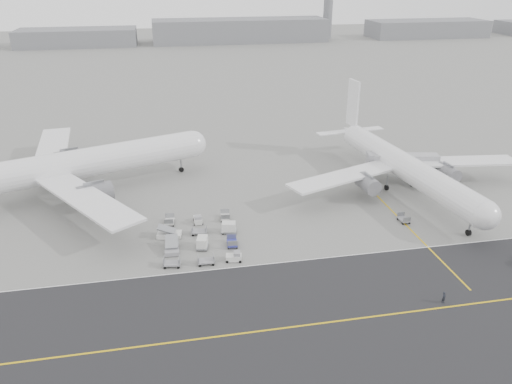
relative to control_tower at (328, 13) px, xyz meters
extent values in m
plane|color=gray|center=(-100.00, -265.00, -16.25)|extent=(700.00, 700.00, 0.00)
cube|color=#262628|center=(-95.00, -283.00, -16.24)|extent=(220.00, 32.00, 0.02)
cube|color=gold|center=(-95.00, -283.00, -16.22)|extent=(220.00, 0.30, 0.01)
cube|color=silver|center=(-95.00, -267.20, -16.22)|extent=(220.00, 0.25, 0.01)
cube|color=gold|center=(-70.00, -260.00, -16.23)|extent=(0.30, 40.00, 0.01)
cylinder|color=slate|center=(0.00, 0.00, -2.25)|extent=(6.00, 6.00, 28.00)
cylinder|color=white|center=(-131.90, -232.31, -9.92)|extent=(52.89, 23.86, 6.18)
sphere|color=white|center=(-106.49, -223.30, -9.92)|extent=(6.06, 6.06, 6.06)
cube|color=white|center=(-127.70, -248.09, -10.69)|extent=(21.83, 28.30, 0.45)
cube|color=white|center=(-138.59, -217.41, -10.69)|extent=(9.40, 30.09, 0.45)
cylinder|color=slate|center=(-126.93, -242.41, -12.24)|extent=(7.48, 5.81, 3.83)
cylinder|color=slate|center=(-134.40, -221.34, -12.24)|extent=(7.48, 5.81, 3.83)
cylinder|color=black|center=(-109.59, -224.40, -15.67)|extent=(1.27, 0.86, 1.17)
cylinder|color=black|center=(-132.52, -236.47, -15.67)|extent=(1.27, 0.86, 1.17)
cylinder|color=black|center=(-135.00, -229.48, -15.67)|extent=(1.27, 0.86, 1.17)
cylinder|color=gray|center=(-109.59, -224.40, -14.05)|extent=(0.36, 0.36, 3.25)
cylinder|color=white|center=(-63.44, -244.59, -10.81)|extent=(11.01, 46.66, 5.31)
sphere|color=white|center=(-60.58, -267.59, -10.81)|extent=(5.21, 5.21, 5.21)
cone|color=white|center=(-66.45, -220.47, -10.41)|extent=(5.86, 9.57, 4.78)
cube|color=white|center=(-66.52, -219.90, -3.06)|extent=(1.13, 5.11, 11.31)
cube|color=white|center=(-71.18, -220.20, -10.27)|extent=(8.73, 3.57, 0.25)
cube|color=white|center=(-61.92, -219.05, -10.27)|extent=(8.73, 3.57, 0.25)
cube|color=white|center=(-77.47, -245.20, -11.47)|extent=(25.77, 14.43, 0.45)
cube|color=white|center=(-49.69, -241.74, -11.47)|extent=(25.94, 8.67, 0.45)
cylinder|color=slate|center=(-72.84, -246.90, -12.80)|extent=(3.97, 6.02, 3.30)
cylinder|color=slate|center=(-53.76, -244.53, -12.80)|extent=(3.97, 6.02, 3.30)
cylinder|color=black|center=(-60.92, -264.79, -15.68)|extent=(0.64, 1.20, 1.15)
cylinder|color=black|center=(-66.82, -243.30, -15.68)|extent=(0.64, 1.20, 1.15)
cylinder|color=black|center=(-60.49, -242.51, -15.68)|extent=(0.64, 1.20, 1.15)
cylinder|color=gray|center=(-60.92, -264.79, -14.28)|extent=(0.36, 0.36, 2.79)
cylinder|color=gray|center=(-54.17, -240.00, -14.21)|extent=(1.64, 1.64, 4.10)
cube|color=gray|center=(-54.17, -240.00, -15.90)|extent=(3.17, 3.17, 0.72)
cube|color=#AAAAAE|center=(-61.17, -238.45, -11.54)|extent=(15.61, 6.11, 2.66)
cube|color=gray|center=(-68.37, -236.86, -11.54)|extent=(1.91, 3.46, 3.07)
cylinder|color=black|center=(-52.83, -239.14, -15.95)|extent=(0.43, 0.67, 0.61)
imported|color=black|center=(-75.66, -281.98, -15.33)|extent=(0.79, 0.68, 1.84)
camera|label=1|loc=(-112.96, -334.26, 27.51)|focal=35.00mm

